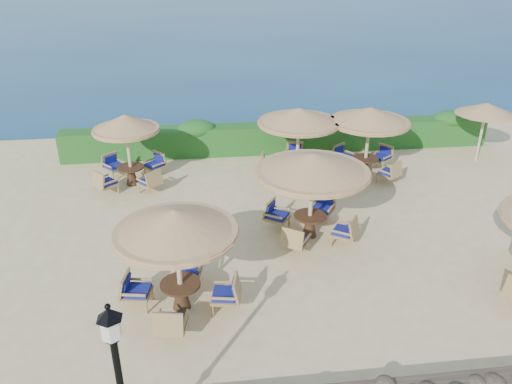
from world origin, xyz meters
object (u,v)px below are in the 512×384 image
object	(u,v)px
cafe_set_4	(298,129)
cafe_set_1	(312,177)
cafe_set_0	(177,242)
cafe_set_3	(127,141)
cafe_set_5	(369,128)
extra_parasol	(486,109)

from	to	relation	value
cafe_set_4	cafe_set_1	bearing A→B (deg)	-96.32
cafe_set_0	cafe_set_4	bearing A→B (deg)	59.88
cafe_set_0	cafe_set_3	bearing A→B (deg)	104.55
cafe_set_4	cafe_set_5	xyz separation A→B (m)	(2.59, -0.23, -0.01)
cafe_set_0	cafe_set_5	bearing A→B (deg)	46.07
cafe_set_3	cafe_set_4	distance (m)	6.15
extra_parasol	cafe_set_5	distance (m)	5.08
cafe_set_3	cafe_set_4	bearing A→B (deg)	0.48
extra_parasol	cafe_set_5	xyz separation A→B (m)	(-5.00, -0.85, -0.31)
cafe_set_1	cafe_set_5	distance (m)	5.20
cafe_set_1	cafe_set_5	bearing A→B (deg)	53.76
cafe_set_1	cafe_set_3	bearing A→B (deg)	142.26
cafe_set_0	cafe_set_1	world-z (taller)	same
cafe_set_3	cafe_set_5	distance (m)	8.74
cafe_set_0	cafe_set_5	distance (m)	9.87
cafe_set_1	cafe_set_3	distance (m)	7.16
extra_parasol	cafe_set_1	xyz separation A→B (m)	(-8.07, -5.04, -0.23)
extra_parasol	cafe_set_3	bearing A→B (deg)	-177.24
cafe_set_1	cafe_set_3	xyz separation A→B (m)	(-5.66, 4.38, -0.25)
cafe_set_0	cafe_set_4	distance (m)	8.49
extra_parasol	cafe_set_0	bearing A→B (deg)	-146.12
cafe_set_0	cafe_set_1	size ratio (longest dim) A/B	0.87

